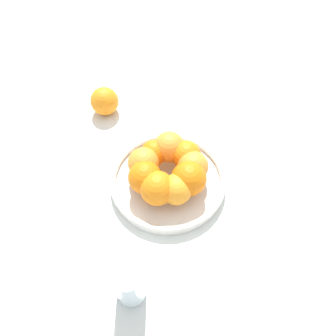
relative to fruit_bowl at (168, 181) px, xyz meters
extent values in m
plane|color=silver|center=(0.00, 0.00, -0.02)|extent=(4.00, 4.00, 0.00)
cylinder|color=silver|center=(0.00, 0.00, -0.01)|extent=(0.28, 0.28, 0.02)
torus|color=silver|center=(0.00, 0.00, 0.01)|extent=(0.29, 0.29, 0.01)
sphere|color=orange|center=(-0.05, -0.04, 0.06)|extent=(0.08, 0.08, 0.08)
sphere|color=orange|center=(-0.01, -0.06, 0.06)|extent=(0.08, 0.08, 0.08)
sphere|color=orange|center=(0.03, -0.05, 0.05)|extent=(0.07, 0.07, 0.07)
sphere|color=orange|center=(0.05, -0.02, 0.06)|extent=(0.08, 0.08, 0.08)
sphere|color=orange|center=(0.06, 0.02, 0.05)|extent=(0.07, 0.07, 0.07)
sphere|color=orange|center=(0.03, 0.05, 0.05)|extent=(0.07, 0.07, 0.07)
sphere|color=orange|center=(-0.01, 0.06, 0.06)|extent=(0.08, 0.08, 0.08)
sphere|color=orange|center=(-0.05, 0.04, 0.05)|extent=(0.06, 0.06, 0.06)
sphere|color=orange|center=(-0.06, 0.00, 0.05)|extent=(0.08, 0.08, 0.08)
sphere|color=orange|center=(-0.24, 0.21, 0.02)|extent=(0.08, 0.08, 0.08)
cylinder|color=silver|center=(-0.01, -0.27, 0.04)|extent=(0.06, 0.06, 0.12)
camera|label=1|loc=(0.11, -0.43, 0.68)|focal=35.00mm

